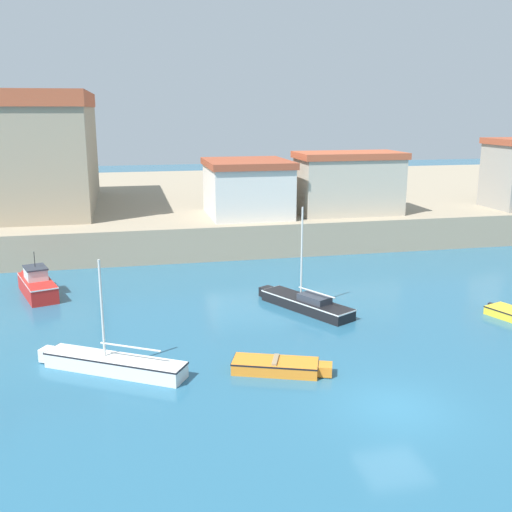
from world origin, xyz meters
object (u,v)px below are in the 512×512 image
(harbor_shed_far_end, at_px, (349,183))
(motorboat_red_1, at_px, (37,284))
(harbor_shed_mid_row, at_px, (247,188))
(dinghy_orange_2, at_px, (278,366))
(sailboat_black_3, at_px, (306,303))
(church, at_px, (24,142))
(sailboat_white_0, at_px, (113,363))

(harbor_shed_far_end, bearing_deg, motorboat_red_1, -157.87)
(harbor_shed_mid_row, bearing_deg, motorboat_red_1, -145.57)
(dinghy_orange_2, bearing_deg, sailboat_black_3, 65.18)
(church, bearing_deg, sailboat_white_0, -76.33)
(dinghy_orange_2, distance_m, harbor_shed_mid_row, 23.87)
(sailboat_black_3, height_order, harbor_shed_far_end, harbor_shed_far_end)
(sailboat_white_0, xyz_separation_m, sailboat_black_3, (10.09, 5.86, 0.02))
(church, bearing_deg, sailboat_black_3, -53.43)
(sailboat_white_0, bearing_deg, motorboat_red_1, 110.76)
(sailboat_black_3, xyz_separation_m, church, (-17.13, 23.09, 7.52))
(sailboat_black_3, height_order, harbor_shed_mid_row, harbor_shed_mid_row)
(motorboat_red_1, relative_size, dinghy_orange_2, 1.24)
(motorboat_red_1, distance_m, dinghy_orange_2, 17.30)
(sailboat_white_0, xyz_separation_m, harbor_shed_far_end, (18.11, 20.90, 4.53))
(church, relative_size, harbor_shed_far_end, 2.20)
(dinghy_orange_2, xyz_separation_m, harbor_shed_far_end, (11.43, 22.41, 4.63))
(sailboat_white_0, xyz_separation_m, motorboat_red_1, (-4.45, 11.73, 0.26))
(motorboat_red_1, bearing_deg, sailboat_black_3, -22.01)
(sailboat_white_0, bearing_deg, harbor_shed_far_end, 49.10)
(motorboat_red_1, xyz_separation_m, sailboat_black_3, (14.54, -5.88, -0.24))
(sailboat_white_0, distance_m, harbor_shed_far_end, 28.03)
(church, bearing_deg, harbor_shed_far_end, -17.74)
(church, bearing_deg, dinghy_orange_2, -65.74)
(sailboat_white_0, height_order, church, church)
(sailboat_white_0, bearing_deg, harbor_shed_mid_row, 65.03)
(motorboat_red_1, xyz_separation_m, dinghy_orange_2, (11.13, -13.24, -0.35))
(dinghy_orange_2, xyz_separation_m, sailboat_black_3, (3.41, 7.36, 0.12))
(harbor_shed_far_end, bearing_deg, church, 162.26)
(harbor_shed_mid_row, bearing_deg, sailboat_white_0, -114.97)
(dinghy_orange_2, relative_size, sailboat_black_3, 0.69)
(motorboat_red_1, bearing_deg, harbor_shed_far_end, 22.13)
(dinghy_orange_2, height_order, harbor_shed_far_end, harbor_shed_far_end)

